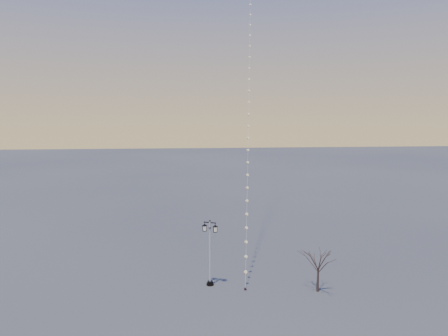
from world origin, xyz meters
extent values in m
plane|color=#454646|center=(0.00, 0.00, 0.00)|extent=(300.00, 300.00, 0.00)
cylinder|color=black|center=(-3.03, 2.72, 0.09)|extent=(0.64, 0.64, 0.18)
cylinder|color=black|center=(-3.03, 2.72, 0.26)|extent=(0.46, 0.46, 0.16)
cylinder|color=silver|center=(-3.03, 2.72, 3.04)|extent=(0.15, 0.15, 5.40)
cylinder|color=black|center=(-3.03, 2.72, 5.11)|extent=(0.23, 0.23, 0.07)
cube|color=black|center=(-3.03, 2.72, 5.57)|extent=(1.03, 0.50, 0.07)
sphere|color=black|center=(-3.03, 2.72, 5.71)|extent=(0.16, 0.16, 0.16)
pyramid|color=black|center=(-3.47, 2.92, 5.40)|extent=(0.51, 0.51, 0.16)
cube|color=beige|center=(-3.47, 2.92, 5.04)|extent=(0.30, 0.30, 0.39)
cube|color=black|center=(-3.47, 2.92, 4.83)|extent=(0.34, 0.34, 0.05)
pyramid|color=black|center=(-2.59, 2.53, 5.40)|extent=(0.51, 0.51, 0.16)
cube|color=beige|center=(-2.59, 2.53, 5.04)|extent=(0.30, 0.30, 0.39)
cube|color=black|center=(-2.59, 2.53, 4.83)|extent=(0.34, 0.34, 0.05)
cone|color=#3B2A22|center=(5.85, 0.57, 1.01)|extent=(0.24, 0.24, 2.02)
cylinder|color=black|center=(-0.14, 1.42, 0.09)|extent=(0.19, 0.19, 0.19)
cylinder|color=black|center=(-0.14, 1.42, 0.12)|extent=(0.03, 0.03, 0.24)
cone|color=#FA4C19|center=(2.59, 17.38, 19.64)|extent=(0.08, 0.08, 0.26)
cylinder|color=white|center=(-0.14, 1.42, 0.56)|extent=(0.02, 0.02, 0.75)
camera|label=1|loc=(-5.13, -30.79, 14.66)|focal=32.49mm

